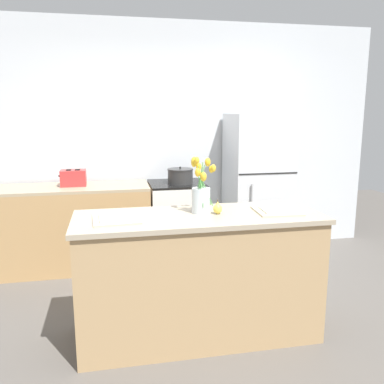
{
  "coord_description": "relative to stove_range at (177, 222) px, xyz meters",
  "views": [
    {
      "loc": [
        -0.62,
        -2.79,
        1.69
      ],
      "look_at": [
        0.0,
        0.25,
        1.07
      ],
      "focal_mm": 38.0,
      "sensor_mm": 36.0,
      "label": 1
    }
  ],
  "objects": [
    {
      "name": "ground_plane",
      "position": [
        -0.1,
        -1.6,
        -0.45
      ],
      "size": [
        10.0,
        10.0,
        0.0
      ],
      "primitive_type": "plane",
      "color": "#59544F"
    },
    {
      "name": "refrigerator",
      "position": [
        0.95,
        0.0,
        0.38
      ],
      "size": [
        0.68,
        0.67,
        1.66
      ],
      "color": "silver",
      "rests_on": "ground_plane"
    },
    {
      "name": "back_wall",
      "position": [
        -0.1,
        0.4,
        0.9
      ],
      "size": [
        5.2,
        0.08,
        2.7
      ],
      "color": "silver",
      "rests_on": "ground_plane"
    },
    {
      "name": "pear_figurine",
      "position": [
        0.04,
        -1.6,
        0.54
      ],
      "size": [
        0.06,
        0.06,
        0.11
      ],
      "color": "#E5CC4C",
      "rests_on": "kitchen_island"
    },
    {
      "name": "plate_setting_left",
      "position": [
        -0.69,
        -1.63,
        0.51
      ],
      "size": [
        0.33,
        0.33,
        0.02
      ],
      "color": "beige",
      "rests_on": "kitchen_island"
    },
    {
      "name": "cooking_pot",
      "position": [
        0.03,
        -0.05,
        0.54
      ],
      "size": [
        0.28,
        0.28,
        0.19
      ],
      "color": "#2D2D2D",
      "rests_on": "stove_range"
    },
    {
      "name": "toaster",
      "position": [
        -1.1,
        0.03,
        0.54
      ],
      "size": [
        0.28,
        0.18,
        0.17
      ],
      "color": "red",
      "rests_on": "back_counter"
    },
    {
      "name": "kitchen_island",
      "position": [
        -0.1,
        -1.6,
        0.02
      ],
      "size": [
        1.8,
        0.66,
        0.95
      ],
      "color": "tan",
      "rests_on": "ground_plane"
    },
    {
      "name": "back_counter",
      "position": [
        -1.16,
        0.0,
        0.0
      ],
      "size": [
        1.68,
        0.6,
        0.91
      ],
      "color": "tan",
      "rests_on": "ground_plane"
    },
    {
      "name": "plate_setting_right",
      "position": [
        0.49,
        -1.63,
        0.51
      ],
      "size": [
        0.33,
        0.33,
        0.02
      ],
      "color": "beige",
      "rests_on": "kitchen_island"
    },
    {
      "name": "flower_vase",
      "position": [
        -0.07,
        -1.54,
        0.64
      ],
      "size": [
        0.17,
        0.21,
        0.42
      ],
      "color": "silver",
      "rests_on": "kitchen_island"
    },
    {
      "name": "stove_range",
      "position": [
        0.0,
        0.0,
        0.0
      ],
      "size": [
        0.6,
        0.61,
        0.91
      ],
      "color": "silver",
      "rests_on": "ground_plane"
    }
  ]
}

